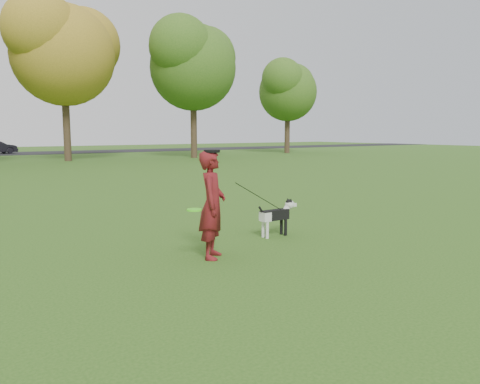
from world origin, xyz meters
TOP-DOWN VIEW (x-y plane):
  - ground at (0.00, 0.00)m, footprint 120.00×120.00m
  - man at (-0.68, -0.24)m, footprint 0.72×0.75m
  - dog at (1.18, 0.40)m, footprint 0.95×0.19m
  - man_held_items at (0.52, 0.05)m, footprint 2.50×0.86m

SIDE VIEW (x-z plane):
  - ground at x=0.00m, z-range 0.00..0.00m
  - dog at x=1.18m, z-range 0.08..0.80m
  - man_held_items at x=0.52m, z-range 0.22..1.47m
  - man at x=-0.68m, z-range 0.00..1.73m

